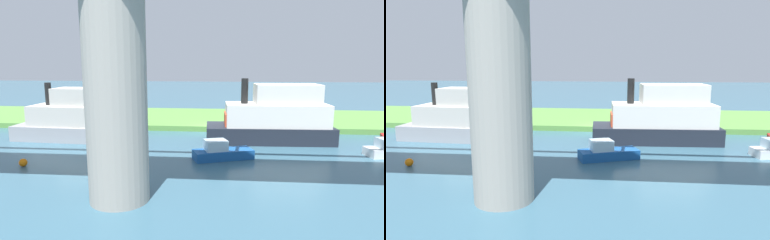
{
  "view_description": "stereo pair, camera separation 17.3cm",
  "coord_description": "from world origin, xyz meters",
  "views": [
    {
      "loc": [
        -0.55,
        30.05,
        6.47
      ],
      "look_at": [
        1.72,
        5.0,
        2.0
      ],
      "focal_mm": 30.63,
      "sensor_mm": 36.0,
      "label": 1
    },
    {
      "loc": [
        -0.72,
        30.03,
        6.47
      ],
      "look_at": [
        1.72,
        5.0,
        2.0
      ],
      "focal_mm": 30.63,
      "sensor_mm": 36.0,
      "label": 2
    }
  ],
  "objects": [
    {
      "name": "ground_plane",
      "position": [
        0.0,
        0.0,
        0.0
      ],
      "size": [
        160.0,
        160.0,
        0.0
      ],
      "primitive_type": "plane",
      "color": "#386075"
    },
    {
      "name": "bridge_pylon",
      "position": [
        4.2,
        15.7,
        5.31
      ],
      "size": [
        2.8,
        2.8,
        10.62
      ],
      "primitive_type": "cylinder",
      "color": "#9E998E",
      "rests_on": "ground"
    },
    {
      "name": "mooring_post",
      "position": [
        8.07,
        -0.77,
        0.98
      ],
      "size": [
        0.2,
        0.2,
        0.95
      ],
      "primitive_type": "cylinder",
      "color": "brown",
      "rests_on": "grassy_bank"
    },
    {
      "name": "marker_buoy",
      "position": [
        11.79,
        11.36,
        0.25
      ],
      "size": [
        0.5,
        0.5,
        0.5
      ],
      "primitive_type": "sphere",
      "color": "orange",
      "rests_on": "ground"
    },
    {
      "name": "pontoon_yellow",
      "position": [
        -4.78,
        3.29,
        1.92
      ],
      "size": [
        10.24,
        3.75,
        5.17
      ],
      "color": "#1E232D",
      "rests_on": "ground"
    },
    {
      "name": "motorboat_red",
      "position": [
        11.74,
        3.99,
        1.77
      ],
      "size": [
        9.49,
        3.59,
        4.77
      ],
      "color": "#99999E",
      "rests_on": "ground"
    },
    {
      "name": "person_on_bank",
      "position": [
        -4.1,
        -2.94,
        1.2
      ],
      "size": [
        0.5,
        0.5,
        1.39
      ],
      "color": "#2D334C",
      "rests_on": "grassy_bank"
    },
    {
      "name": "motorboat_white",
      "position": [
        -0.58,
        8.58,
        0.48
      ],
      "size": [
        4.25,
        2.69,
        1.34
      ],
      "color": "#195199",
      "rests_on": "ground"
    },
    {
      "name": "grassy_bank",
      "position": [
        0.0,
        -6.0,
        0.25
      ],
      "size": [
        80.0,
        12.0,
        0.5
      ],
      "primitive_type": "cube",
      "color": "#5B9342",
      "rests_on": "ground"
    }
  ]
}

